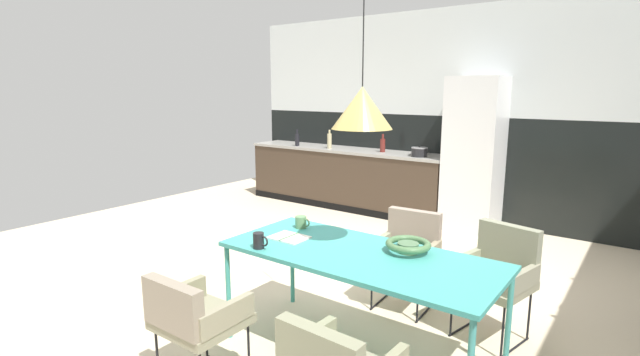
# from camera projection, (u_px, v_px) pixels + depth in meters

# --- Properties ---
(ground_plane) EXTENTS (8.99, 8.99, 0.00)m
(ground_plane) POSITION_uv_depth(u_px,v_px,m) (325.00, 297.00, 4.09)
(ground_plane) COLOR beige
(back_wall_splashback_dark) EXTENTS (6.91, 0.12, 1.45)m
(back_wall_splashback_dark) POSITION_uv_depth(u_px,v_px,m) (458.00, 168.00, 6.47)
(back_wall_splashback_dark) COLOR black
(back_wall_splashback_dark) RESTS_ON ground
(back_wall_panel_upper) EXTENTS (6.91, 0.12, 1.45)m
(back_wall_panel_upper) POSITION_uv_depth(u_px,v_px,m) (464.00, 62.00, 6.20)
(back_wall_panel_upper) COLOR silver
(back_wall_panel_upper) RESTS_ON back_wall_splashback_dark
(kitchen_counter) EXTENTS (3.31, 0.63, 0.92)m
(kitchen_counter) POSITION_uv_depth(u_px,v_px,m) (345.00, 178.00, 7.21)
(kitchen_counter) COLOR #3D2F23
(kitchen_counter) RESTS_ON ground
(refrigerator_column) EXTENTS (0.66, 0.60, 1.98)m
(refrigerator_column) POSITION_uv_depth(u_px,v_px,m) (474.00, 154.00, 5.95)
(refrigerator_column) COLOR silver
(refrigerator_column) RESTS_ON ground
(dining_table) EXTENTS (1.85, 0.81, 0.74)m
(dining_table) POSITION_uv_depth(u_px,v_px,m) (359.00, 259.00, 3.07)
(dining_table) COLOR teal
(dining_table) RESTS_ON ground
(armchair_by_stool) EXTENTS (0.51, 0.50, 0.80)m
(armchair_by_stool) POSITION_uv_depth(u_px,v_px,m) (408.00, 247.00, 3.88)
(armchair_by_stool) COLOR gray
(armchair_by_stool) RESTS_ON ground
(armchair_near_window) EXTENTS (0.57, 0.56, 0.83)m
(armchair_near_window) POSITION_uv_depth(u_px,v_px,m) (499.00, 268.00, 3.37)
(armchair_near_window) COLOR gray
(armchair_near_window) RESTS_ON ground
(armchair_facing_counter) EXTENTS (0.50, 0.48, 0.74)m
(armchair_facing_counter) POSITION_uv_depth(u_px,v_px,m) (192.00, 314.00, 2.74)
(armchair_facing_counter) COLOR gray
(armchair_facing_counter) RESTS_ON ground
(fruit_bowl) EXTENTS (0.30, 0.30, 0.08)m
(fruit_bowl) POSITION_uv_depth(u_px,v_px,m) (408.00, 245.00, 3.06)
(fruit_bowl) COLOR #4C704C
(fruit_bowl) RESTS_ON dining_table
(open_book) EXTENTS (0.26, 0.21, 0.02)m
(open_book) POSITION_uv_depth(u_px,v_px,m) (289.00, 237.00, 3.36)
(open_book) COLOR white
(open_book) RESTS_ON dining_table
(mug_tall_blue) EXTENTS (0.12, 0.08, 0.11)m
(mug_tall_blue) POSITION_uv_depth(u_px,v_px,m) (259.00, 241.00, 3.14)
(mug_tall_blue) COLOR black
(mug_tall_blue) RESTS_ON dining_table
(mug_dark_espresso) EXTENTS (0.13, 0.09, 0.09)m
(mug_dark_espresso) POSITION_uv_depth(u_px,v_px,m) (301.00, 222.00, 3.60)
(mug_dark_espresso) COLOR #5B8456
(mug_dark_espresso) RESTS_ON dining_table
(cooking_pot) EXTENTS (0.22, 0.22, 0.15)m
(cooking_pot) POSITION_uv_depth(u_px,v_px,m) (419.00, 152.00, 6.26)
(cooking_pot) COLOR black
(cooking_pot) RESTS_ON kitchen_counter
(bottle_wine_green) EXTENTS (0.07, 0.07, 0.27)m
(bottle_wine_green) POSITION_uv_depth(u_px,v_px,m) (297.00, 139.00, 7.45)
(bottle_wine_green) COLOR black
(bottle_wine_green) RESTS_ON kitchen_counter
(bottle_oil_tall) EXTENTS (0.07, 0.07, 0.26)m
(bottle_oil_tall) POSITION_uv_depth(u_px,v_px,m) (383.00, 145.00, 6.71)
(bottle_oil_tall) COLOR maroon
(bottle_oil_tall) RESTS_ON kitchen_counter
(bottle_vinegar_dark) EXTENTS (0.07, 0.07, 0.29)m
(bottle_vinegar_dark) POSITION_uv_depth(u_px,v_px,m) (329.00, 141.00, 7.14)
(bottle_vinegar_dark) COLOR tan
(bottle_vinegar_dark) RESTS_ON kitchen_counter
(pendant_lamp_over_table_near) EXTENTS (0.39, 0.39, 1.29)m
(pendant_lamp_over_table_near) POSITION_uv_depth(u_px,v_px,m) (362.00, 108.00, 2.89)
(pendant_lamp_over_table_near) COLOR black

